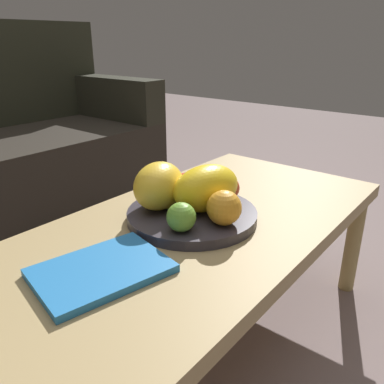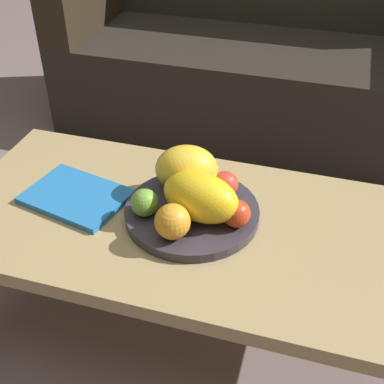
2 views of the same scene
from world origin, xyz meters
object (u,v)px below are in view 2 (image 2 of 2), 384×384
orange_front (173,222)px  banana_bunch (201,186)px  melon_smaller_beside (186,169)px  apple_right (145,203)px  couch (260,58)px  magazine (76,196)px  coffee_table (185,232)px  melon_large_front (201,197)px  apple_front (225,184)px  apple_left (236,214)px  fruit_bowl (192,212)px

orange_front → banana_bunch: 0.17m
melon_smaller_beside → apple_right: (-0.06, -0.13, -0.03)m
couch → magazine: size_ratio=6.80×
melon_smaller_beside → coffee_table: bearing=-75.8°
coffee_table → orange_front: size_ratio=14.20×
melon_large_front → apple_front: (0.04, 0.10, -0.02)m
melon_large_front → banana_bunch: bearing=104.0°
apple_right → banana_bunch: size_ratio=0.40×
apple_left → magazine: (-0.42, 0.01, -0.05)m
apple_right → banana_bunch: apple_right is taller
orange_front → banana_bunch: bearing=83.1°
melon_smaller_beside → apple_front: melon_smaller_beside is taller
coffee_table → melon_large_front: melon_large_front is taller
couch → orange_front: size_ratio=20.60×
melon_smaller_beside → orange_front: size_ratio=1.89×
fruit_bowl → magazine: fruit_bowl is taller
couch → apple_front: (0.11, -1.15, 0.14)m
apple_right → magazine: size_ratio=0.27×
melon_large_front → apple_front: melon_large_front is taller
magazine → melon_smaller_beside: bearing=31.5°
coffee_table → fruit_bowl: 0.06m
banana_bunch → couch: bearing=92.7°
apple_right → couch: bearing=87.6°
apple_left → melon_large_front: bearing=176.9°
melon_large_front → apple_right: (-0.13, -0.03, -0.02)m
banana_bunch → melon_large_front: bearing=-76.0°
melon_large_front → orange_front: 0.09m
melon_smaller_beside → fruit_bowl: bearing=-63.9°
melon_large_front → magazine: bearing=178.7°
coffee_table → fruit_bowl: bearing=52.1°
apple_front → banana_bunch: 0.06m
magazine → coffee_table: bearing=12.1°
apple_front → magazine: (-0.37, -0.09, -0.05)m
banana_bunch → melon_smaller_beside: bearing=159.3°
banana_bunch → fruit_bowl: bearing=-96.4°
melon_large_front → melon_smaller_beside: bearing=123.0°
coffee_table → apple_right: apple_right is taller
fruit_bowl → melon_large_front: bearing=-40.6°
apple_left → banana_bunch: (-0.11, 0.09, -0.01)m
orange_front → apple_left: 0.15m
apple_front → magazine: apple_front is taller
melon_large_front → banana_bunch: melon_large_front is taller
melon_large_front → melon_smaller_beside: 0.12m
magazine → apple_right: bearing=2.6°
apple_front → apple_right: bearing=-142.7°
apple_right → banana_bunch: (0.11, 0.11, -0.01)m
orange_front → melon_large_front: bearing=63.7°
orange_front → apple_left: orange_front is taller
banana_bunch → magazine: banana_bunch is taller
couch → melon_smaller_beside: bearing=-89.5°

